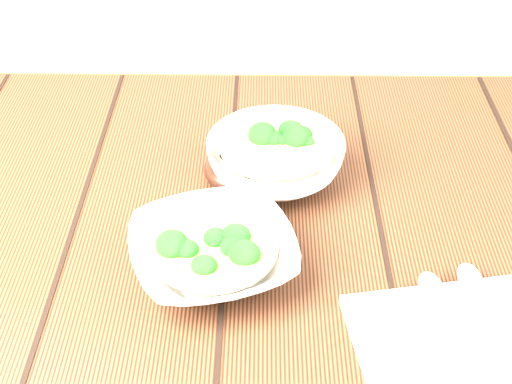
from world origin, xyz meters
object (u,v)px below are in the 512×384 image
Objects in this scene: table at (243,291)px; napkin at (463,350)px; trivet at (241,169)px; soup_bowl_front at (213,253)px; soup_bowl_back at (275,158)px.

table is 0.34m from napkin.
table is at bearing -87.68° from trivet.
napkin is (0.24, -0.20, 0.13)m from table.
napkin reaches higher than table.
soup_bowl_front is 0.30m from napkin.
soup_bowl_back is at bearing -0.33° from trivet.
soup_bowl_back is 1.12× the size of napkin.
table is 5.34× the size of napkin.
table is 0.17m from soup_bowl_front.
table is 0.19m from soup_bowl_back.
soup_bowl_front is at bearing -98.54° from trivet.
soup_bowl_front is at bearing -113.08° from table.
soup_bowl_front is 0.98× the size of soup_bowl_back.
napkin is (0.20, -0.31, -0.03)m from soup_bowl_back.
table is 4.79× the size of soup_bowl_back.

